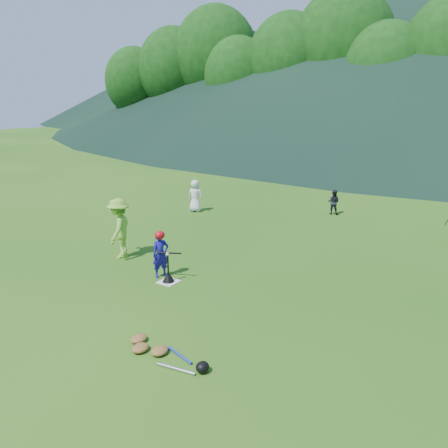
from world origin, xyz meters
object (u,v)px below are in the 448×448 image
(fielder_b, at_px, (333,202))
(equipment_pile, at_px, (159,351))
(batter_child, at_px, (161,255))
(adult_coach, at_px, (119,228))
(batting_tee, at_px, (168,277))
(home_plate, at_px, (169,282))
(fielder_a, at_px, (195,196))

(fielder_b, xyz_separation_m, equipment_pile, (0.86, -11.23, -0.42))
(batter_child, distance_m, fielder_b, 8.64)
(fielder_b, bearing_deg, batter_child, 74.16)
(batter_child, bearing_deg, fielder_b, 17.87)
(adult_coach, xyz_separation_m, batting_tee, (2.33, -0.66, -0.72))
(home_plate, xyz_separation_m, fielder_b, (1.07, 8.69, 0.48))
(batter_child, distance_m, fielder_a, 6.79)
(batter_child, bearing_deg, adult_coach, 103.52)
(fielder_a, height_order, fielder_b, fielder_a)
(fielder_a, distance_m, batting_tee, 7.15)
(fielder_a, bearing_deg, fielder_b, -163.16)
(batter_child, relative_size, fielder_b, 1.22)
(home_plate, bearing_deg, batter_child, 155.61)
(adult_coach, xyz_separation_m, fielder_b, (3.40, 8.03, -0.37))
(adult_coach, xyz_separation_m, fielder_a, (-1.40, 5.42, -0.21))
(adult_coach, distance_m, batting_tee, 2.53)
(home_plate, height_order, equipment_pile, equipment_pile)
(adult_coach, height_order, equipment_pile, adult_coach)
(home_plate, distance_m, fielder_a, 7.16)
(batter_child, height_order, fielder_a, fielder_a)
(fielder_b, bearing_deg, equipment_pile, 88.22)
(fielder_b, bearing_deg, fielder_a, 22.40)
(batter_child, height_order, adult_coach, adult_coach)
(home_plate, bearing_deg, equipment_pile, -52.75)
(batter_child, height_order, equipment_pile, batter_child)
(batter_child, height_order, batting_tee, batter_child)
(batting_tee, xyz_separation_m, equipment_pile, (1.93, -2.54, -0.06))
(adult_coach, bearing_deg, equipment_pile, 25.10)
(fielder_a, bearing_deg, equipment_pile, 111.57)
(home_plate, distance_m, batting_tee, 0.12)
(home_plate, height_order, batter_child, batter_child)
(home_plate, height_order, adult_coach, adult_coach)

